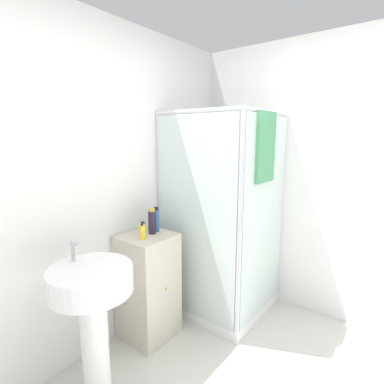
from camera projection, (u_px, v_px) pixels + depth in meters
wall_back at (71, 194)px, 2.07m from camera, size 6.40×0.06×2.50m
shower_enclosure at (224, 260)px, 2.80m from camera, size 0.86×0.89×1.85m
vanity_cabinet at (148, 286)px, 2.45m from camera, size 0.40×0.41×0.87m
sink at (92, 304)px, 1.79m from camera, size 0.49×0.49×1.02m
soap_dispenser at (142, 232)px, 2.27m from camera, size 0.05×0.05×0.14m
shampoo_bottle_tall_black at (152, 221)px, 2.39m from camera, size 0.06×0.06×0.21m
shampoo_bottle_blue at (156, 220)px, 2.45m from camera, size 0.05×0.05×0.20m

